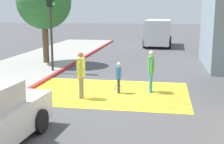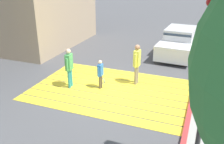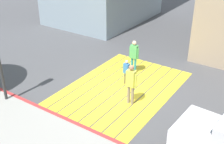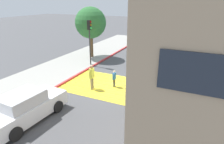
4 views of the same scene
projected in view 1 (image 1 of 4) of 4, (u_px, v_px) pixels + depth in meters
ground_plane at (108, 93)px, 12.51m from camera, size 120.00×120.00×0.00m
crosswalk_stripes at (108, 93)px, 12.51m from camera, size 6.40×4.35×0.01m
curb_painted at (32, 88)px, 13.05m from camera, size 0.16×40.00×0.13m
van_down_street at (158, 32)px, 28.00m from camera, size 2.46×5.25×2.35m
traffic_light_corner at (51, 14)px, 15.85m from camera, size 0.39×0.28×4.24m
street_tree at (45, 3)px, 18.19m from camera, size 3.20×3.20×5.32m
pedestrian_adult_lead at (81, 72)px, 11.51m from camera, size 0.24×0.52×1.77m
pedestrian_adult_trailing at (151, 68)px, 12.38m from camera, size 0.25×0.49×1.70m
pedestrian_child_with_racket at (119, 76)px, 12.30m from camera, size 0.28×0.39×1.25m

